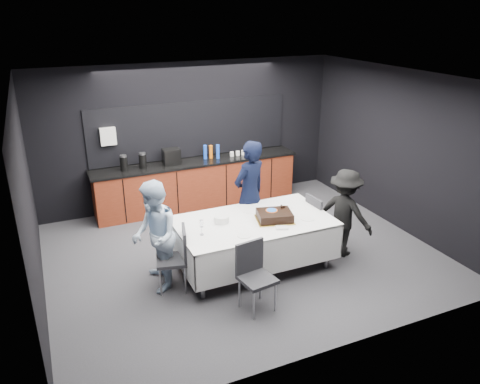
# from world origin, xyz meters

# --- Properties ---
(ground) EXTENTS (6.00, 6.00, 0.00)m
(ground) POSITION_xyz_m (0.00, 0.00, 0.00)
(ground) COLOR #3F3E43
(ground) RESTS_ON ground
(room_shell) EXTENTS (6.04, 5.04, 2.82)m
(room_shell) POSITION_xyz_m (0.00, 0.00, 1.86)
(room_shell) COLOR white
(room_shell) RESTS_ON ground
(kitchenette) EXTENTS (4.10, 0.64, 2.05)m
(kitchenette) POSITION_xyz_m (-0.02, 2.22, 0.54)
(kitchenette) COLOR maroon
(kitchenette) RESTS_ON ground
(party_table) EXTENTS (2.32, 1.32, 0.78)m
(party_table) POSITION_xyz_m (0.00, -0.40, 0.64)
(party_table) COLOR #99999E
(party_table) RESTS_ON ground
(cake_assembly) EXTENTS (0.63, 0.56, 0.17)m
(cake_assembly) POSITION_xyz_m (0.29, -0.52, 0.85)
(cake_assembly) COLOR gold
(cake_assembly) RESTS_ON party_table
(plate_stack) EXTENTS (0.23, 0.23, 0.10)m
(plate_stack) POSITION_xyz_m (-0.46, -0.27, 0.83)
(plate_stack) COLOR white
(plate_stack) RESTS_ON party_table
(loose_plate_near) EXTENTS (0.19, 0.19, 0.01)m
(loose_plate_near) POSITION_xyz_m (-0.34, -0.80, 0.78)
(loose_plate_near) COLOR white
(loose_plate_near) RESTS_ON party_table
(loose_plate_right_a) EXTENTS (0.19, 0.19, 0.01)m
(loose_plate_right_a) POSITION_xyz_m (0.67, -0.20, 0.78)
(loose_plate_right_a) COLOR white
(loose_plate_right_a) RESTS_ON party_table
(loose_plate_right_b) EXTENTS (0.22, 0.22, 0.01)m
(loose_plate_right_b) POSITION_xyz_m (0.77, -0.68, 0.78)
(loose_plate_right_b) COLOR white
(loose_plate_right_b) RESTS_ON party_table
(loose_plate_far) EXTENTS (0.22, 0.22, 0.01)m
(loose_plate_far) POSITION_xyz_m (0.09, -0.07, 0.78)
(loose_plate_far) COLOR white
(loose_plate_far) RESTS_ON party_table
(fork_pile) EXTENTS (0.20, 0.16, 0.03)m
(fork_pile) POSITION_xyz_m (0.25, -0.82, 0.79)
(fork_pile) COLOR white
(fork_pile) RESTS_ON party_table
(champagne_flute) EXTENTS (0.06, 0.06, 0.22)m
(champagne_flute) POSITION_xyz_m (-0.87, -0.54, 0.94)
(champagne_flute) COLOR white
(champagne_flute) RESTS_ON party_table
(chair_left) EXTENTS (0.51, 0.51, 0.92)m
(chair_left) POSITION_xyz_m (-1.23, -0.51, 0.53)
(chair_left) COLOR #2A2B2F
(chair_left) RESTS_ON ground
(chair_right) EXTENTS (0.44, 0.44, 0.92)m
(chair_right) POSITION_xyz_m (1.23, -0.29, 0.53)
(chair_right) COLOR #2A2B2F
(chair_right) RESTS_ON ground
(chair_near) EXTENTS (0.48, 0.48, 0.92)m
(chair_near) POSITION_xyz_m (-0.44, -1.34, 0.53)
(chair_near) COLOR #2A2B2F
(chair_near) RESTS_ON ground
(person_center) EXTENTS (0.77, 0.64, 1.79)m
(person_center) POSITION_xyz_m (0.27, 0.31, 0.90)
(person_center) COLOR black
(person_center) RESTS_ON ground
(person_left) EXTENTS (0.69, 0.84, 1.59)m
(person_left) POSITION_xyz_m (-1.49, -0.36, 0.80)
(person_left) COLOR silver
(person_left) RESTS_ON ground
(person_right) EXTENTS (0.91, 1.07, 1.43)m
(person_right) POSITION_xyz_m (1.49, -0.62, 0.72)
(person_right) COLOR black
(person_right) RESTS_ON ground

